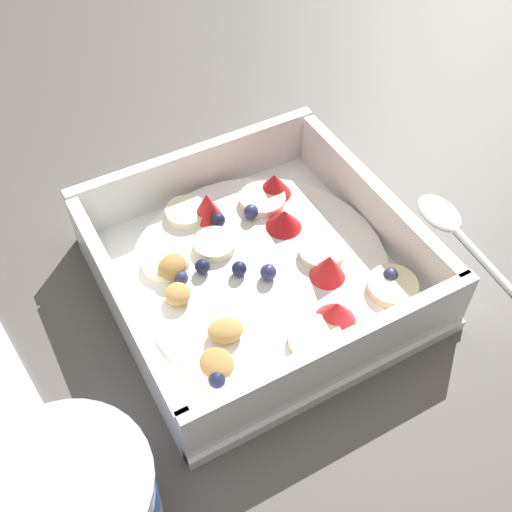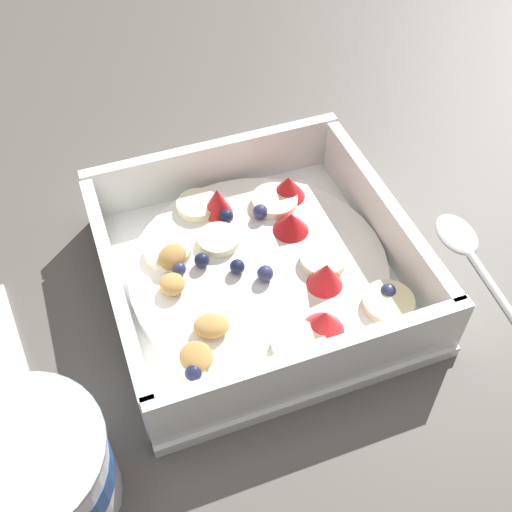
% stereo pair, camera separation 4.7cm
% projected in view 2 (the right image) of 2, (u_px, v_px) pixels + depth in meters
% --- Properties ---
extents(ground_plane, '(2.40, 2.40, 0.00)m').
position_uv_depth(ground_plane, '(259.00, 284.00, 0.49)').
color(ground_plane, '#56514C').
extents(fruit_bowl, '(0.22, 0.22, 0.06)m').
position_uv_depth(fruit_bowl, '(257.00, 266.00, 0.48)').
color(fruit_bowl, white).
rests_on(fruit_bowl, ground).
extents(spoon, '(0.04, 0.17, 0.01)m').
position_uv_depth(spoon, '(473.00, 254.00, 0.51)').
color(spoon, silver).
rests_on(spoon, ground).
extents(yogurt_cup, '(0.10, 0.10, 0.07)m').
position_uv_depth(yogurt_cup, '(31.00, 477.00, 0.36)').
color(yogurt_cup, white).
rests_on(yogurt_cup, ground).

